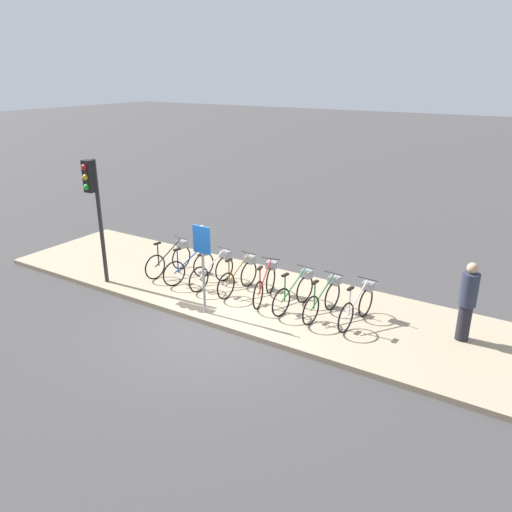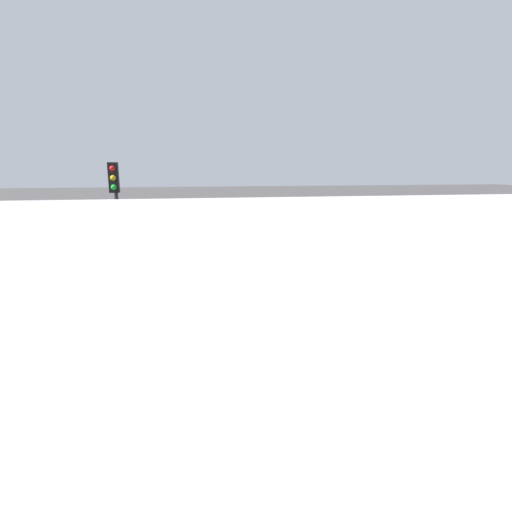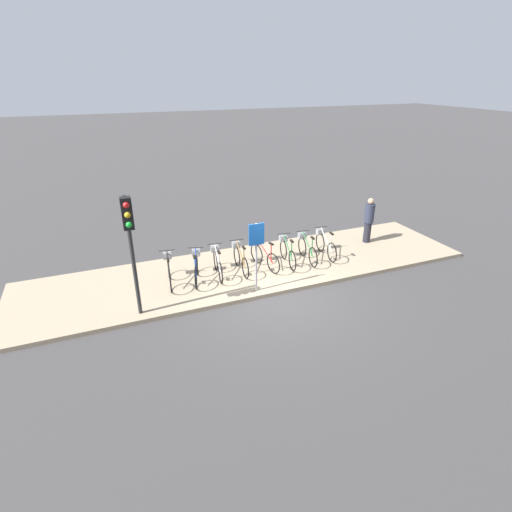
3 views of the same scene
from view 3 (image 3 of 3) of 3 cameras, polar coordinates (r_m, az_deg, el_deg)
The scene contains 13 objects.
ground_plane at distance 11.31m, azimuth 2.62°, elevation -5.75°, with size 120.00×120.00×0.00m, color #423F3F.
sidewalk at distance 12.67m, azimuth -0.60°, elevation -1.87°, with size 14.13×3.43×0.12m.
parked_bicycle_0 at distance 11.82m, azimuth -12.34°, elevation -1.93°, with size 0.46×1.54×0.96m.
parked_bicycle_1 at distance 11.86m, azimuth -8.54°, elevation -1.50°, with size 0.58×1.50×0.96m.
parked_bicycle_2 at distance 12.06m, azimuth -5.55°, elevation -0.88°, with size 0.46×1.54×0.96m.
parked_bicycle_3 at distance 12.29m, azimuth -2.30°, elevation -0.25°, with size 0.46×1.55×0.96m.
parked_bicycle_4 at distance 12.51m, azimuth 1.00°, elevation 0.23°, with size 0.51×1.53×0.96m.
parked_bicycle_5 at distance 12.79m, azimuth 4.43°, elevation 0.73°, with size 0.46×1.54×0.96m.
parked_bicycle_6 at distance 13.09m, azimuth 7.22°, elevation 1.18°, with size 0.46×1.55×0.96m.
parked_bicycle_7 at distance 13.52m, azimuth 9.80°, elevation 1.79°, with size 0.46×1.55×0.96m.
pedestrian at distance 14.82m, azimuth 15.81°, elevation 5.06°, with size 0.34×0.34×1.64m.
traffic_light at distance 9.68m, azimuth -17.61°, elevation 3.18°, with size 0.24×0.40×3.11m.
sign_post at distance 10.72m, azimuth 0.05°, elevation 1.44°, with size 0.44×0.07×2.01m.
Camera 3 is at (-4.15, -8.83, 5.73)m, focal length 28.00 mm.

